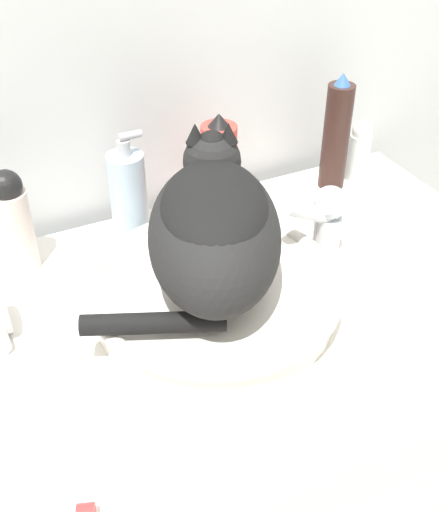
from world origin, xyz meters
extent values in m
cube|color=white|center=(0.00, 0.30, 0.41)|extent=(0.98, 0.61, 0.82)
cylinder|color=white|center=(-0.03, 0.32, 0.84)|extent=(0.35, 0.35, 0.05)
torus|color=white|center=(-0.03, 0.32, 0.87)|extent=(0.37, 0.37, 0.02)
ellipsoid|color=black|center=(-0.03, 0.32, 0.95)|extent=(0.29, 0.35, 0.15)
ellipsoid|color=black|center=(-0.03, 0.32, 1.00)|extent=(0.22, 0.27, 0.07)
sphere|color=black|center=(0.02, 0.43, 1.00)|extent=(0.09, 0.09, 0.09)
sphere|color=black|center=(0.02, 0.43, 1.02)|extent=(0.05, 0.05, 0.05)
cone|color=black|center=(0.04, 0.42, 1.04)|extent=(0.03, 0.03, 0.03)
cone|color=black|center=(0.00, 0.44, 1.04)|extent=(0.03, 0.03, 0.03)
cylinder|color=black|center=(-0.14, 0.25, 0.89)|extent=(0.18, 0.10, 0.03)
cylinder|color=silver|center=(0.19, 0.35, 0.86)|extent=(0.04, 0.04, 0.08)
cylinder|color=silver|center=(0.14, 0.35, 0.92)|extent=(0.10, 0.04, 0.07)
sphere|color=silver|center=(0.19, 0.35, 0.92)|extent=(0.05, 0.05, 0.05)
cylinder|color=silver|center=(-0.26, 0.54, 0.89)|extent=(0.05, 0.05, 0.14)
sphere|color=black|center=(-0.26, 0.54, 0.97)|extent=(0.05, 0.05, 0.05)
cylinder|color=silver|center=(-0.08, 0.54, 0.90)|extent=(0.06, 0.06, 0.16)
cylinder|color=#B7B7BC|center=(-0.08, 0.54, 0.99)|extent=(0.02, 0.02, 0.03)
cylinder|color=#B7B7BC|center=(-0.06, 0.54, 1.01)|extent=(0.04, 0.01, 0.01)
cylinder|color=#331E19|center=(0.32, 0.54, 0.92)|extent=(0.05, 0.05, 0.20)
cone|color=#3866AD|center=(0.32, 0.54, 1.03)|extent=(0.03, 0.03, 0.02)
cylinder|color=#DB3D33|center=(0.09, 0.54, 0.91)|extent=(0.06, 0.06, 0.17)
cone|color=black|center=(0.09, 0.54, 1.00)|extent=(0.04, 0.04, 0.02)
cylinder|color=silver|center=(0.38, 0.54, 0.87)|extent=(0.04, 0.04, 0.09)
sphere|color=white|center=(0.38, 0.54, 0.92)|extent=(0.04, 0.04, 0.04)
cube|color=silver|center=(0.24, 0.21, 0.83)|extent=(0.07, 0.04, 0.02)
camera|label=1|loc=(-0.33, -0.32, 1.45)|focal=45.00mm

